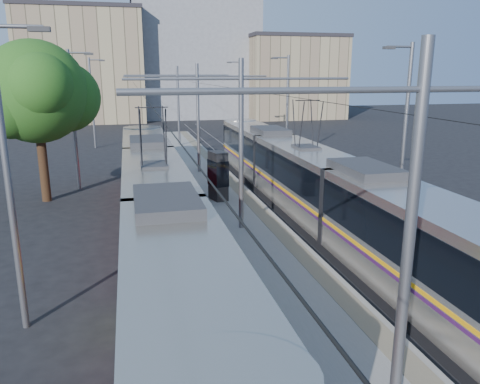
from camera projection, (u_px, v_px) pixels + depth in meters
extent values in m
plane|color=black|center=(311.00, 331.00, 12.60)|extent=(160.00, 160.00, 0.00)
cube|color=gray|center=(207.00, 183.00, 28.58)|extent=(4.00, 50.00, 0.30)
cube|color=gray|center=(183.00, 182.00, 28.21)|extent=(0.70, 50.00, 0.01)
cube|color=gray|center=(230.00, 180.00, 28.86)|extent=(0.70, 50.00, 0.01)
cube|color=gray|center=(135.00, 190.00, 27.64)|extent=(0.07, 70.00, 0.03)
cube|color=gray|center=(159.00, 188.00, 27.96)|extent=(0.07, 70.00, 0.03)
cube|color=gray|center=(252.00, 183.00, 29.26)|extent=(0.07, 70.00, 0.03)
cube|color=gray|center=(274.00, 182.00, 29.58)|extent=(0.07, 70.00, 0.03)
cube|color=black|center=(158.00, 243.00, 18.49)|extent=(2.30, 27.81, 0.40)
cube|color=#A6A298|center=(156.00, 203.00, 18.08)|extent=(2.40, 26.21, 2.90)
cube|color=black|center=(155.00, 190.00, 17.96)|extent=(2.43, 26.21, 1.30)
cube|color=orange|center=(156.00, 213.00, 18.18)|extent=(2.43, 26.21, 0.12)
cube|color=red|center=(157.00, 225.00, 18.30)|extent=(2.42, 26.21, 1.10)
cube|color=#2D2D30|center=(154.00, 162.00, 17.68)|extent=(1.68, 3.00, 0.30)
cube|color=black|center=(304.00, 211.00, 22.72)|extent=(2.30, 28.40, 0.40)
cube|color=beige|center=(305.00, 178.00, 22.31)|extent=(2.40, 26.80, 2.90)
cube|color=black|center=(305.00, 168.00, 22.18)|extent=(2.43, 26.80, 1.30)
cube|color=#F4A20C|center=(305.00, 186.00, 22.41)|extent=(2.43, 26.80, 0.12)
cube|color=#3B1448|center=(305.00, 189.00, 22.44)|extent=(2.43, 26.80, 0.10)
cube|color=#2D2D30|center=(306.00, 145.00, 21.91)|extent=(1.68, 3.00, 0.30)
cylinder|color=slate|center=(408.00, 253.00, 7.89)|extent=(0.20, 0.20, 7.00)
cylinder|color=slate|center=(423.00, 89.00, 7.21)|extent=(9.20, 0.10, 0.10)
cylinder|color=slate|center=(241.00, 146.00, 19.19)|extent=(0.20, 0.20, 7.00)
cylinder|color=slate|center=(241.00, 79.00, 18.52)|extent=(9.20, 0.10, 0.10)
cylinder|color=slate|center=(198.00, 119.00, 30.49)|extent=(0.20, 0.20, 7.00)
cylinder|color=slate|center=(197.00, 76.00, 29.82)|extent=(9.20, 0.10, 0.10)
cylinder|color=slate|center=(178.00, 106.00, 41.80)|extent=(0.20, 0.20, 7.00)
cylinder|color=slate|center=(177.00, 75.00, 41.13)|extent=(9.20, 0.10, 0.10)
cylinder|color=black|center=(142.00, 94.00, 26.42)|extent=(0.02, 70.00, 0.02)
cylinder|color=black|center=(264.00, 93.00, 28.04)|extent=(0.02, 70.00, 0.02)
cylinder|color=slate|center=(9.00, 185.00, 11.80)|extent=(0.18, 0.18, 8.00)
cube|color=#2D2D30|center=(39.00, 29.00, 11.12)|extent=(0.50, 0.22, 0.12)
cylinder|color=slate|center=(74.00, 122.00, 26.87)|extent=(0.18, 0.18, 8.00)
cube|color=#2D2D30|center=(89.00, 54.00, 26.19)|extent=(0.50, 0.22, 0.12)
cylinder|color=slate|center=(92.00, 104.00, 41.95)|extent=(0.18, 0.18, 8.00)
cube|color=#2D2D30|center=(102.00, 60.00, 41.26)|extent=(0.50, 0.22, 0.12)
cylinder|color=slate|center=(405.00, 136.00, 20.83)|extent=(0.18, 0.18, 8.00)
cube|color=#2D2D30|center=(389.00, 48.00, 19.65)|extent=(0.50, 0.22, 0.12)
cylinder|color=slate|center=(287.00, 109.00, 35.90)|extent=(0.18, 0.18, 8.00)
cube|color=#2D2D30|center=(274.00, 58.00, 34.72)|extent=(0.50, 0.22, 0.12)
cylinder|color=slate|center=(239.00, 98.00, 50.97)|extent=(0.18, 0.18, 8.00)
cube|color=#2D2D30|center=(229.00, 62.00, 49.79)|extent=(0.50, 0.22, 0.12)
cube|color=black|center=(218.00, 176.00, 24.13)|extent=(0.91, 1.23, 2.53)
cube|color=black|center=(218.00, 173.00, 24.09)|extent=(0.97, 1.28, 1.32)
cylinder|color=#382314|center=(44.00, 169.00, 24.88)|extent=(0.48, 0.48, 3.49)
sphere|color=#1B4614|center=(36.00, 92.00, 23.88)|extent=(5.23, 5.23, 5.23)
sphere|color=#1B4614|center=(65.00, 97.00, 25.07)|extent=(3.71, 3.71, 3.71)
cube|color=#998A68|center=(84.00, 68.00, 65.04)|extent=(16.00, 12.00, 14.72)
cube|color=#262328|center=(79.00, 9.00, 63.15)|extent=(16.32, 12.24, 0.50)
cube|color=gray|center=(194.00, 61.00, 72.16)|extent=(18.00, 14.00, 16.73)
cube|color=#262328|center=(193.00, 2.00, 70.01)|extent=(18.36, 14.28, 0.50)
cube|color=#998A68|center=(292.00, 79.00, 70.30)|extent=(14.00, 10.00, 11.54)
cube|color=#262328|center=(294.00, 37.00, 68.80)|extent=(14.28, 10.20, 0.50)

